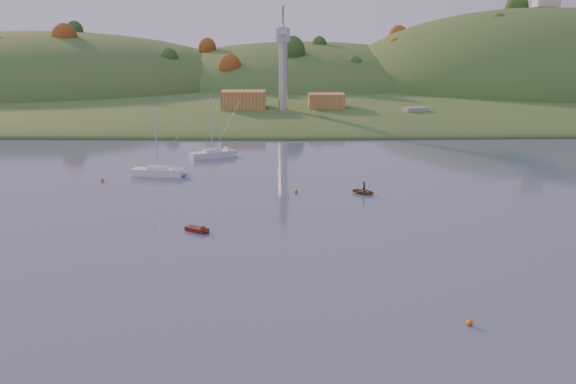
{
  "coord_description": "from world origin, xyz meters",
  "views": [
    {
      "loc": [
        1.83,
        -39.65,
        21.83
      ],
      "look_at": [
        2.47,
        33.71,
        3.36
      ],
      "focal_mm": 40.0,
      "sensor_mm": 36.0,
      "label": 1
    }
  ],
  "objects_px": {
    "sailboat_far": "(158,171)",
    "canoe": "(364,191)",
    "sailboat_near": "(212,153)",
    "red_tender": "(201,230)"
  },
  "relations": [
    {
      "from": "red_tender",
      "to": "sailboat_near",
      "type": "bearing_deg",
      "value": 128.48
    },
    {
      "from": "sailboat_far",
      "to": "sailboat_near",
      "type": "bearing_deg",
      "value": 71.83
    },
    {
      "from": "sailboat_near",
      "to": "red_tender",
      "type": "relative_size",
      "value": 3.39
    },
    {
      "from": "red_tender",
      "to": "canoe",
      "type": "bearing_deg",
      "value": 74.38
    },
    {
      "from": "sailboat_near",
      "to": "canoe",
      "type": "distance_m",
      "value": 35.54
    },
    {
      "from": "canoe",
      "to": "red_tender",
      "type": "height_order",
      "value": "red_tender"
    },
    {
      "from": "canoe",
      "to": "red_tender",
      "type": "xyz_separation_m",
      "value": [
        -20.34,
        -17.28,
        -0.1
      ]
    },
    {
      "from": "sailboat_near",
      "to": "canoe",
      "type": "bearing_deg",
      "value": -77.01
    },
    {
      "from": "sailboat_far",
      "to": "canoe",
      "type": "height_order",
      "value": "sailboat_far"
    },
    {
      "from": "sailboat_far",
      "to": "canoe",
      "type": "bearing_deg",
      "value": -14.17
    }
  ]
}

